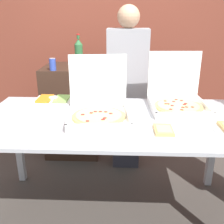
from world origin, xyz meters
TOP-DOWN VIEW (x-y plane):
  - ground_plane at (0.00, 0.00)m, footprint 16.00×16.00m
  - brick_wall_behind at (0.00, 1.70)m, footprint 10.00×0.06m
  - buffet_table at (0.00, 0.00)m, footprint 1.96×0.98m
  - pizza_box_near_left at (-0.10, 0.02)m, footprint 0.48×0.50m
  - pizza_box_far_right at (0.52, 0.26)m, footprint 0.46×0.47m
  - paper_plate_front_left at (0.34, -0.22)m, footprint 0.23×0.23m
  - veggie_tray at (-0.52, 0.33)m, footprint 0.32×0.25m
  - sideboard_podium at (-0.50, 1.09)m, footprint 0.61×0.57m
  - soda_bottle at (-0.41, 1.12)m, footprint 0.09×0.09m
  - soda_can_silver at (-0.33, 1.05)m, footprint 0.07×0.07m
  - soda_can_colored at (-0.64, 0.85)m, footprint 0.07×0.07m
  - person_guest_plaid at (0.12, 0.79)m, footprint 0.40×0.22m

SIDE VIEW (x-z plane):
  - ground_plane at x=0.00m, z-range 0.00..0.00m
  - sideboard_podium at x=-0.50m, z-range 0.00..1.04m
  - buffet_table at x=0.00m, z-range 0.33..1.20m
  - person_guest_plaid at x=0.12m, z-range 0.04..1.71m
  - paper_plate_front_left at x=0.34m, z-range 0.86..0.89m
  - veggie_tray at x=-0.52m, z-range 0.86..0.91m
  - pizza_box_far_right at x=0.52m, z-range 0.72..1.16m
  - pizza_box_near_left at x=-0.10m, z-range 0.72..1.16m
  - soda_can_silver at x=-0.33m, z-range 1.04..1.16m
  - soda_can_colored at x=-0.64m, z-range 1.04..1.16m
  - soda_bottle at x=-0.41m, z-range 1.02..1.36m
  - brick_wall_behind at x=0.00m, z-range 0.00..2.80m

